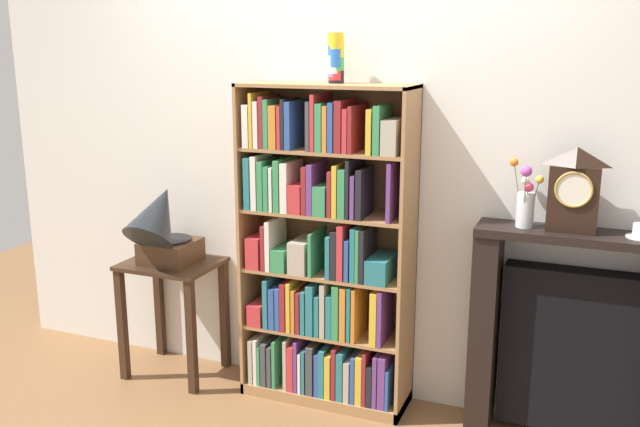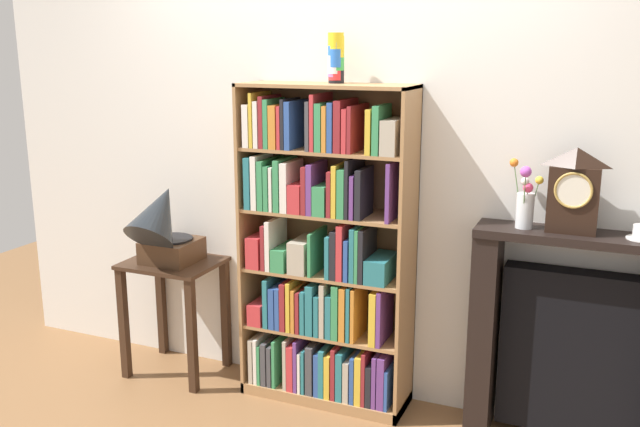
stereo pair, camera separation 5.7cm
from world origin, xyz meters
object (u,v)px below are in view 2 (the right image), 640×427
at_px(bookshelf, 323,261).
at_px(cup_stack, 336,58).
at_px(side_table_left, 174,292).
at_px(gramophone, 163,224).
at_px(mantel_clock, 574,190).
at_px(fireplace_mantel, 573,342).
at_px(flower_vase, 525,201).

bearing_deg(bookshelf, cup_stack, 46.95).
height_order(side_table_left, gramophone, gramophone).
bearing_deg(mantel_clock, bookshelf, -178.30).
distance_m(fireplace_mantel, flower_vase, 0.71).
height_order(gramophone, mantel_clock, mantel_clock).
xyz_separation_m(bookshelf, side_table_left, (-0.91, -0.05, -0.28)).
height_order(bookshelf, flower_vase, bookshelf).
bearing_deg(mantel_clock, cup_stack, 179.32).
distance_m(cup_stack, gramophone, 1.33).
distance_m(cup_stack, fireplace_mantel, 1.77).
bearing_deg(mantel_clock, fireplace_mantel, 21.85).
relative_size(cup_stack, mantel_clock, 0.63).
height_order(fireplace_mantel, mantel_clock, mantel_clock).
bearing_deg(bookshelf, fireplace_mantel, 2.63).
relative_size(bookshelf, flower_vase, 5.37).
bearing_deg(fireplace_mantel, gramophone, -175.24).
bearing_deg(gramophone, flower_vase, 4.61).
relative_size(cup_stack, fireplace_mantel, 0.23).
height_order(bookshelf, mantel_clock, bookshelf).
bearing_deg(bookshelf, mantel_clock, 1.70).
relative_size(gramophone, flower_vase, 1.64).
xyz_separation_m(cup_stack, flower_vase, (0.95, -0.02, -0.64)).
relative_size(cup_stack, side_table_left, 0.36).
bearing_deg(cup_stack, mantel_clock, -0.68).
height_order(mantel_clock, flower_vase, mantel_clock).
relative_size(gramophone, mantel_clock, 1.33).
height_order(bookshelf, side_table_left, bookshelf).
bearing_deg(cup_stack, bookshelf, -133.05).
bearing_deg(gramophone, side_table_left, 90.00).
relative_size(bookshelf, cup_stack, 6.94).
relative_size(cup_stack, gramophone, 0.47).
bearing_deg(cup_stack, fireplace_mantel, 0.40).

